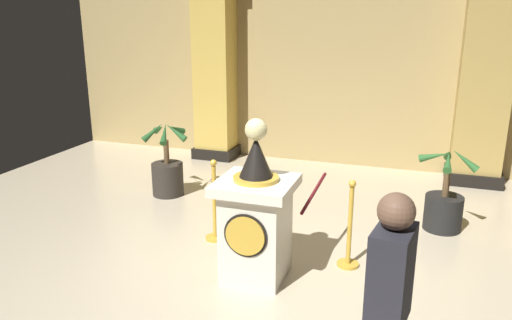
{
  "coord_description": "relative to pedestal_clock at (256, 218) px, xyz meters",
  "views": [
    {
      "loc": [
        1.42,
        -4.27,
        2.64
      ],
      "look_at": [
        -0.09,
        0.12,
        1.27
      ],
      "focal_mm": 34.63,
      "sensor_mm": 36.0,
      "label": 1
    }
  ],
  "objects": [
    {
      "name": "potted_palm_right",
      "position": [
        1.87,
        1.89,
        -0.33
      ],
      "size": [
        0.73,
        0.73,
        1.1
      ],
      "color": "black",
      "rests_on": "ground_plane"
    },
    {
      "name": "stanchion_near",
      "position": [
        0.88,
        0.54,
        -0.32
      ],
      "size": [
        0.24,
        0.24,
        0.99
      ],
      "color": "gold",
      "rests_on": "ground_plane"
    },
    {
      "name": "velvet_rope",
      "position": [
        0.06,
        0.61,
        0.13
      ],
      "size": [
        0.93,
        0.9,
        0.22
      ],
      "color": "#591419"
    },
    {
      "name": "bystander_guest",
      "position": [
        1.42,
        -1.62,
        0.22
      ],
      "size": [
        0.27,
        0.39,
        1.66
      ],
      "color": "#26262D",
      "rests_on": "ground_plane"
    },
    {
      "name": "column_right",
      "position": [
        2.38,
        4.13,
        1.21
      ],
      "size": [
        0.91,
        0.91,
        3.76
      ],
      "color": "black",
      "rests_on": "ground_plane"
    },
    {
      "name": "ground_plane",
      "position": [
        0.09,
        -0.12,
        -0.66
      ],
      "size": [
        10.73,
        10.73,
        0.0
      ],
      "primitive_type": "plane",
      "color": "beige"
    },
    {
      "name": "potted_palm_left",
      "position": [
        -2.06,
        1.89,
        -0.3
      ],
      "size": [
        0.7,
        0.69,
        1.16
      ],
      "color": "#2D2823",
      "rests_on": "ground_plane"
    },
    {
      "name": "column_left",
      "position": [
        -2.2,
        4.13,
        1.21
      ],
      "size": [
        0.81,
        0.81,
        3.76
      ],
      "color": "black",
      "rests_on": "ground_plane"
    },
    {
      "name": "pedestal_clock",
      "position": [
        0.0,
        0.0,
        0.0
      ],
      "size": [
        0.76,
        0.76,
        1.69
      ],
      "color": "silver",
      "rests_on": "ground_plane"
    },
    {
      "name": "back_wall",
      "position": [
        0.09,
        4.44,
        1.3
      ],
      "size": [
        10.73,
        0.16,
        3.92
      ],
      "primitive_type": "cube",
      "color": "tan",
      "rests_on": "ground_plane"
    },
    {
      "name": "stanchion_far",
      "position": [
        -0.76,
        0.68,
        -0.3
      ],
      "size": [
        0.24,
        0.24,
        1.01
      ],
      "color": "gold",
      "rests_on": "ground_plane"
    }
  ]
}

